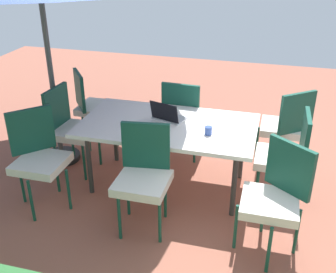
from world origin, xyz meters
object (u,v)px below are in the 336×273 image
chair_south (183,115)px  cup (208,131)px  chair_southwest (286,125)px  chair_southeast (93,104)px  chair_northeast (38,155)px  laptop (168,116)px  chair_north (144,173)px  chair_east (70,125)px  chair_northwest (275,195)px  chair_west (286,154)px  dining_table (168,128)px

chair_south → cup: size_ratio=12.00×
chair_southwest → chair_southeast: bearing=-39.5°
chair_northeast → laptop: chair_northeast is taller
chair_north → laptop: bearing=81.3°
chair_northeast → chair_south: same height
chair_east → chair_northeast: size_ratio=1.00×
chair_northwest → chair_northeast: bearing=-145.4°
chair_northeast → chair_south: 1.74m
cup → chair_south: bearing=-61.8°
chair_east → chair_northeast: same height
chair_west → laptop: bearing=-95.2°
chair_east → chair_west: size_ratio=1.00×
chair_north → chair_northeast: 1.09m
laptop → cup: size_ratio=4.63×
chair_east → chair_south: size_ratio=1.00×
chair_southwest → cup: bearing=9.2°
cup → laptop: bearing=-25.9°
dining_table → laptop: 0.13m
dining_table → laptop: bearing=-73.8°
chair_east → laptop: 1.14m
chair_southeast → chair_east: bearing=145.0°
chair_southwest → chair_southeast: same height
chair_northwest → chair_southwest: (-0.06, -1.43, 0.00)m
chair_northeast → laptop: bearing=-12.9°
chair_east → dining_table: bearing=-88.6°
chair_northwest → chair_west: size_ratio=1.00×
chair_west → laptop: chair_west is taller
chair_southeast → cup: chair_southeast is taller
chair_northwest → chair_southeast: bearing=-175.3°
chair_east → laptop: chair_east is taller
chair_east → chair_southwest: bearing=-70.5°
cup → chair_east: bearing=-6.7°
chair_south → chair_northwest: bearing=130.9°
chair_north → cup: size_ratio=12.00×
chair_south → cup: 0.95m
chair_north → laptop: size_ratio=2.59×
chair_north → chair_northwest: (-1.15, 0.03, 0.00)m
dining_table → laptop: laptop is taller
chair_southwest → chair_northeast: 2.67m
chair_northwest → dining_table: bearing=-176.6°
chair_east → cup: 1.61m
chair_southeast → chair_southwest: bearing=-127.3°
chair_south → chair_west: bearing=153.2°
chair_southeast → chair_west: bearing=-143.7°
chair_southeast → laptop: 1.32m
chair_northwest → laptop: (1.14, -0.82, 0.23)m
cup → chair_north: bearing=49.7°
dining_table → chair_northeast: bearing=29.9°
chair_northwest → chair_northeast: (2.24, -0.09, 0.00)m
chair_north → chair_south: same height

